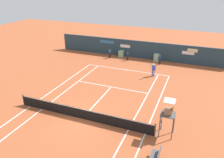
{
  "coord_description": "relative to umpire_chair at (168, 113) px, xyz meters",
  "views": [
    {
      "loc": [
        7.97,
        -13.24,
        10.37
      ],
      "look_at": [
        -0.03,
        6.69,
        0.8
      ],
      "focal_mm": 35.43,
      "sensor_mm": 36.0,
      "label": 1
    }
  ],
  "objects": [
    {
      "name": "tennis_net",
      "position": [
        -6.74,
        -0.51,
        -1.37
      ],
      "size": [
        12.1,
        0.1,
        1.07
      ],
      "color": "#4C4C51",
      "rests_on": "ground_plane"
    },
    {
      "name": "tennis_ball_near_service_line",
      "position": [
        -8.3,
        2.25,
        -1.85
      ],
      "size": [
        0.07,
        0.07,
        0.07
      ],
      "primitive_type": "sphere",
      "color": "#CCE033",
      "rests_on": "ground_plane"
    },
    {
      "name": "sponsor_back_wall",
      "position": [
        -6.72,
        16.46,
        -0.66
      ],
      "size": [
        25.0,
        1.02,
        2.52
      ],
      "color": "#233D4C",
      "rests_on": "ground_plane"
    },
    {
      "name": "ball_kid_right_post",
      "position": [
        -10.58,
        14.77,
        -1.16
      ],
      "size": [
        0.42,
        0.17,
        1.25
      ],
      "rotation": [
        0.0,
        0.0,
        3.09
      ],
      "color": "black",
      "rests_on": "ground_plane"
    },
    {
      "name": "ground_plane",
      "position": [
        -6.74,
        0.07,
        -1.88
      ],
      "size": [
        80.0,
        80.0,
        0.01
      ],
      "color": "#A8512D"
    },
    {
      "name": "ball_kid_centre_post",
      "position": [
        -3.29,
        14.77,
        -1.11
      ],
      "size": [
        0.45,
        0.19,
        1.34
      ],
      "rotation": [
        0.0,
        0.0,
        3.2
      ],
      "color": "black",
      "rests_on": "ground_plane"
    },
    {
      "name": "tennis_ball_mid_court",
      "position": [
        -4.58,
        7.89,
        -1.85
      ],
      "size": [
        0.07,
        0.07,
        0.07
      ],
      "primitive_type": "sphere",
      "color": "#CCE033",
      "rests_on": "ground_plane"
    },
    {
      "name": "ball_kid_left_post",
      "position": [
        -7.85,
        14.77,
        -1.16
      ],
      "size": [
        0.42,
        0.18,
        1.25
      ],
      "rotation": [
        0.0,
        0.0,
        3.07
      ],
      "color": "black",
      "rests_on": "ground_plane"
    },
    {
      "name": "umpire_chair",
      "position": [
        0.0,
        0.0,
        0.0
      ],
      "size": [
        1.0,
        1.0,
        2.86
      ],
      "rotation": [
        0.0,
        0.0,
        1.57
      ],
      "color": "#47474C",
      "rests_on": "ground_plane"
    },
    {
      "name": "player_bench",
      "position": [
        -0.17,
        -2.94,
        -1.37
      ],
      "size": [
        0.54,
        1.11,
        0.88
      ],
      "rotation": [
        0.0,
        0.0,
        1.57
      ],
      "color": "#38383D",
      "rests_on": "ground_plane"
    },
    {
      "name": "player_on_baseline",
      "position": [
        -3.25,
        10.42,
        -0.95
      ],
      "size": [
        0.62,
        0.64,
        1.78
      ],
      "rotation": [
        0.0,
        0.0,
        3.15
      ],
      "color": "blue",
      "rests_on": "ground_plane"
    }
  ]
}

